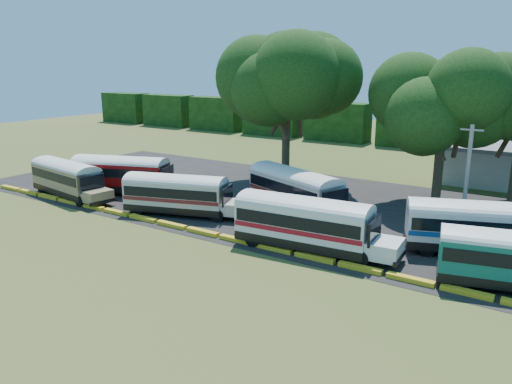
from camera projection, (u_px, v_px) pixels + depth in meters
The scene contains 13 objects.
ground at pixel (211, 242), 34.48m from camera, with size 160.00×160.00×0.00m, color #38501A.
asphalt_strip at pixel (304, 204), 43.70m from camera, with size 64.00×24.00×0.02m, color black.
curb at pixel (219, 236), 35.26m from camera, with size 53.70×0.45×0.30m.
treeline_backdrop at pixel (413, 127), 72.70m from camera, with size 130.00×4.00×6.00m.
bus_beige at pixel (68, 177), 45.66m from camera, with size 10.46×3.96×3.36m.
bus_red at pixel (123, 172), 46.76m from camera, with size 11.21×6.16×3.60m.
bus_cream_west at pixel (178, 192), 40.28m from camera, with size 10.40×5.44×3.33m.
bus_cream_east at pixel (296, 188), 40.75m from camera, with size 11.31×6.69×3.65m.
bus_white_red at pixel (307, 221), 32.53m from camera, with size 11.10×3.56×3.59m.
bus_white_blue at pixel (482, 225), 31.80m from camera, with size 10.95×6.19×3.52m.
tree_west at pixel (287, 76), 48.24m from camera, with size 11.42×11.42×15.05m.
tree_center at pixel (445, 100), 42.10m from camera, with size 9.21×9.21×12.40m.
utility_pole at pixel (467, 175), 37.04m from camera, with size 1.60×0.30×7.68m.
Camera 1 is at (20.35, -25.56, 11.99)m, focal length 35.00 mm.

